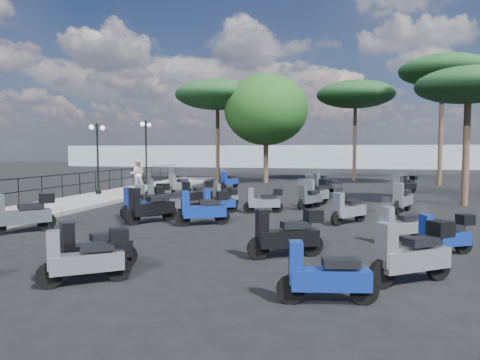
% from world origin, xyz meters
% --- Properties ---
extents(ground, '(120.00, 120.00, 0.00)m').
position_xyz_m(ground, '(0.00, 0.00, 0.00)').
color(ground, black).
rests_on(ground, ground).
extents(sidewalk, '(3.00, 30.00, 0.15)m').
position_xyz_m(sidewalk, '(-6.50, 3.00, 0.07)').
color(sidewalk, '#63615F').
rests_on(sidewalk, ground).
extents(railing, '(0.04, 26.04, 1.10)m').
position_xyz_m(railing, '(-7.80, 2.80, 0.90)').
color(railing, black).
rests_on(railing, sidewalk).
extents(lamp_post_1, '(0.37, 1.04, 3.55)m').
position_xyz_m(lamp_post_1, '(-7.21, 4.17, 2.18)').
color(lamp_post_1, black).
rests_on(lamp_post_1, sidewalk).
extents(lamp_post_2, '(0.33, 1.21, 4.09)m').
position_xyz_m(lamp_post_2, '(-7.47, 10.18, 2.48)').
color(lamp_post_2, black).
rests_on(lamp_post_2, sidewalk).
extents(pedestrian_far, '(1.01, 0.91, 1.70)m').
position_xyz_m(pedestrian_far, '(-6.49, 7.00, 1.00)').
color(pedestrian_far, beige).
rests_on(pedestrian_far, sidewalk).
extents(scooter_1, '(1.29, 1.52, 1.45)m').
position_xyz_m(scooter_1, '(-4.08, -4.77, 0.55)').
color(scooter_1, black).
rests_on(scooter_1, ground).
extents(scooter_2, '(0.91, 1.68, 1.41)m').
position_xyz_m(scooter_2, '(-2.26, -0.20, 0.53)').
color(scooter_2, black).
rests_on(scooter_2, ground).
extents(scooter_3, '(1.66, 0.92, 1.41)m').
position_xyz_m(scooter_3, '(-1.43, -0.81, 0.49)').
color(scooter_3, black).
rests_on(scooter_3, ground).
extents(scooter_4, '(0.92, 1.35, 1.22)m').
position_xyz_m(scooter_4, '(-4.12, 4.49, 0.42)').
color(scooter_4, black).
rests_on(scooter_4, ground).
extents(scooter_5, '(0.89, 1.62, 1.37)m').
position_xyz_m(scooter_5, '(-3.80, 6.51, 0.48)').
color(scooter_5, black).
rests_on(scooter_5, ground).
extents(scooter_6, '(1.37, 1.06, 1.26)m').
position_xyz_m(scooter_6, '(0.40, -8.54, 0.48)').
color(scooter_6, black).
rests_on(scooter_6, ground).
extents(scooter_7, '(1.21, 1.59, 1.49)m').
position_xyz_m(scooter_7, '(-1.27, -2.43, 0.52)').
color(scooter_7, black).
rests_on(scooter_7, ground).
extents(scooter_8, '(1.08, 1.55, 1.38)m').
position_xyz_m(scooter_8, '(-2.03, -1.36, 0.52)').
color(scooter_8, black).
rests_on(scooter_8, ground).
extents(scooter_9, '(0.92, 1.31, 1.19)m').
position_xyz_m(scooter_9, '(-0.07, 2.27, 0.41)').
color(scooter_9, black).
rests_on(scooter_9, ground).
extents(scooter_10, '(1.18, 1.43, 1.35)m').
position_xyz_m(scooter_10, '(-1.22, 2.05, 0.51)').
color(scooter_10, black).
rests_on(scooter_10, ground).
extents(scooter_11, '(0.86, 1.58, 1.33)m').
position_xyz_m(scooter_11, '(-1.99, 10.25, 0.46)').
color(scooter_11, black).
rests_on(scooter_11, ground).
extents(scooter_12, '(1.18, 1.28, 1.31)m').
position_xyz_m(scooter_12, '(0.13, -7.86, 0.45)').
color(scooter_12, black).
rests_on(scooter_12, ground).
extents(scooter_13, '(1.60, 1.04, 1.40)m').
position_xyz_m(scooter_13, '(0.53, -2.41, 0.53)').
color(scooter_13, black).
rests_on(scooter_13, ground).
extents(scooter_14, '(1.46, 0.69, 1.20)m').
position_xyz_m(scooter_14, '(1.90, 0.63, 0.45)').
color(scooter_14, black).
rests_on(scooter_14, ground).
extents(scooter_15, '(1.30, 1.00, 1.20)m').
position_xyz_m(scooter_15, '(0.31, 0.14, 0.45)').
color(scooter_15, black).
rests_on(scooter_15, ground).
extents(scooter_16, '(1.29, 1.35, 1.40)m').
position_xyz_m(scooter_16, '(3.73, 9.22, 0.49)').
color(scooter_16, black).
rests_on(scooter_16, ground).
extents(scooter_17, '(1.55, 0.57, 1.24)m').
position_xyz_m(scooter_17, '(4.50, -8.54, 0.43)').
color(scooter_17, black).
rests_on(scooter_17, ground).
extents(scooter_18, '(1.60, 0.99, 1.39)m').
position_xyz_m(scooter_18, '(3.58, -5.85, 0.52)').
color(scooter_18, black).
rests_on(scooter_18, ground).
extents(scooter_19, '(1.01, 1.71, 1.46)m').
position_xyz_m(scooter_19, '(3.72, 3.19, 0.55)').
color(scooter_19, black).
rests_on(scooter_19, ground).
extents(scooter_20, '(0.92, 1.39, 1.25)m').
position_xyz_m(scooter_20, '(3.48, 2.25, 0.43)').
color(scooter_20, black).
rests_on(scooter_20, ground).
extents(scooter_21, '(1.29, 1.01, 1.23)m').
position_xyz_m(scooter_21, '(4.12, 9.15, 0.43)').
color(scooter_21, black).
rests_on(scooter_21, ground).
extents(scooter_22, '(1.55, 1.20, 1.43)m').
position_xyz_m(scooter_22, '(5.96, -7.18, 0.54)').
color(scooter_22, black).
rests_on(scooter_22, ground).
extents(scooter_23, '(1.38, 0.87, 1.20)m').
position_xyz_m(scooter_23, '(6.99, -4.83, 0.45)').
color(scooter_23, black).
rests_on(scooter_23, ground).
extents(scooter_24, '(1.28, 0.94, 1.19)m').
position_xyz_m(scooter_24, '(6.24, -3.56, 0.41)').
color(scooter_24, black).
rests_on(scooter_24, ground).
extents(scooter_25, '(1.11, 1.34, 1.31)m').
position_xyz_m(scooter_25, '(4.95, -1.07, 0.45)').
color(scooter_25, black).
rests_on(scooter_25, ground).
extents(scooter_26, '(0.94, 1.74, 1.47)m').
position_xyz_m(scooter_26, '(6.97, 1.90, 0.51)').
color(scooter_26, black).
rests_on(scooter_26, ground).
extents(scooter_27, '(1.08, 1.36, 1.27)m').
position_xyz_m(scooter_27, '(8.25, 9.54, 0.48)').
color(scooter_27, black).
rests_on(scooter_27, ground).
extents(broadleaf_tree, '(5.99, 5.99, 7.79)m').
position_xyz_m(broadleaf_tree, '(-0.60, 15.29, 5.24)').
color(broadleaf_tree, '#38281E').
rests_on(broadleaf_tree, ground).
extents(pine_0, '(5.91, 5.91, 7.64)m').
position_xyz_m(pine_0, '(5.67, 19.08, 6.58)').
color(pine_0, '#38281E').
rests_on(pine_0, ground).
extents(pine_1, '(5.60, 5.60, 8.57)m').
position_xyz_m(pine_1, '(11.07, 15.66, 7.55)').
color(pine_1, '#38281E').
rests_on(pine_1, ground).
extents(pine_2, '(6.30, 6.30, 7.57)m').
position_xyz_m(pine_2, '(-4.35, 15.78, 6.45)').
color(pine_2, '#38281E').
rests_on(pine_2, ground).
extents(pine_3, '(4.28, 4.28, 5.80)m').
position_xyz_m(pine_3, '(9.81, 4.65, 5.02)').
color(pine_3, '#38281E').
rests_on(pine_3, ground).
extents(distant_hills, '(70.00, 8.00, 3.00)m').
position_xyz_m(distant_hills, '(0.00, 45.00, 1.50)').
color(distant_hills, gray).
rests_on(distant_hills, ground).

